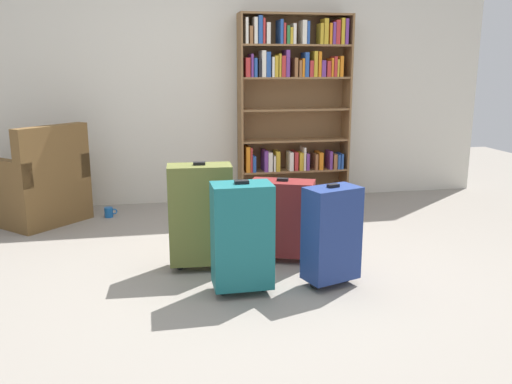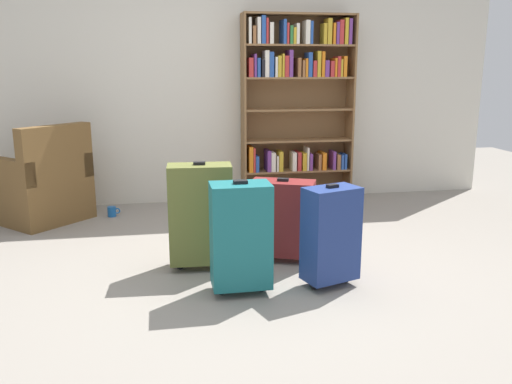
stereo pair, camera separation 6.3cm
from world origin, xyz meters
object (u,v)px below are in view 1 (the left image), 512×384
Objects in this scene: suitcase_olive at (200,214)px; suitcase_teal at (242,236)px; bookshelf at (293,98)px; armchair at (38,188)px; storage_box at (312,200)px; suitcase_navy_blue at (332,234)px; suitcase_dark_red at (282,218)px; mug at (109,212)px.

suitcase_teal is at bearing -65.59° from suitcase_olive.
bookshelf is 1.93× the size of armchair.
suitcase_navy_blue is at bearing -103.18° from storage_box.
suitcase_dark_red is at bearing 110.83° from suitcase_navy_blue.
bookshelf is at bearing 10.01° from mug.
suitcase_navy_blue reaches higher than mug.
suitcase_teal is at bearing -179.57° from suitcase_navy_blue.
bookshelf is 3.09× the size of suitcase_dark_red.
suitcase_dark_red is at bearing -115.41° from storage_box.
suitcase_teal is 0.52m from suitcase_olive.
suitcase_olive reaches higher than suitcase_dark_red.
armchair is 2.49m from suitcase_teal.
suitcase_olive is (-1.14, -1.82, -0.68)m from bookshelf.
bookshelf reaches higher than suitcase_olive.
armchair is at bearing 137.98° from suitcase_navy_blue.
suitcase_navy_blue is (1.54, -1.95, 0.30)m from mug.
armchair is 1.29× the size of suitcase_olive.
suitcase_olive is (-0.21, 0.47, 0.02)m from suitcase_teal.
suitcase_teal is 0.95× the size of suitcase_olive.
mug is (0.61, 0.02, -0.27)m from armchair.
suitcase_dark_red is (-0.54, -1.76, -0.76)m from bookshelf.
suitcase_navy_blue is 0.58m from suitcase_teal.
bookshelf reaches higher than suitcase_teal.
suitcase_olive is 1.24× the size of suitcase_dark_red.
suitcase_teal reaches higher than suitcase_navy_blue.
mug is 1.70m from suitcase_olive.
suitcase_teal is at bearing -51.14° from armchair.
suitcase_teal is 0.65m from suitcase_dark_red.
bookshelf is 1.99m from suitcase_dark_red.
armchair reaches higher than storage_box.
storage_box is 0.66× the size of suitcase_teal.
armchair is at bearing 178.17° from storage_box.
armchair is 8.25× the size of mug.
bookshelf is 2.82× the size of suitcase_navy_blue.
storage_box is at bearing 64.59° from suitcase_dark_red.
suitcase_navy_blue is 0.89× the size of suitcase_olive.
armchair reaches higher than suitcase_teal.
mug is 0.25× the size of storage_box.
bookshelf is at bearing 57.89° from suitcase_olive.
suitcase_dark_red is (-0.20, 0.52, -0.03)m from suitcase_navy_blue.
armchair is 1.46× the size of suitcase_navy_blue.
bookshelf is at bearing 101.89° from storage_box.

